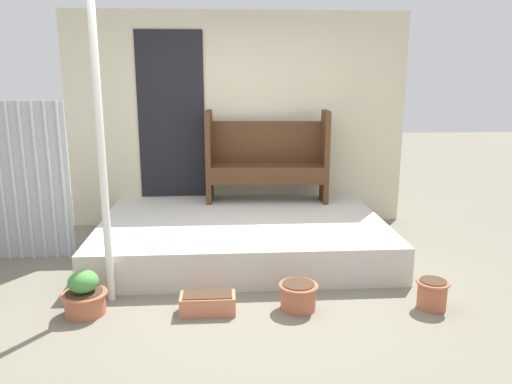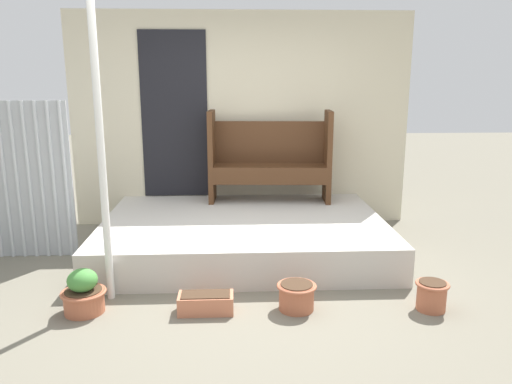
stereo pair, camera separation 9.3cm
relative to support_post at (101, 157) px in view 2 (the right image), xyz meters
name	(u,v)px [view 2 (the right image)]	position (x,y,z in m)	size (l,w,h in m)	color
ground_plane	(248,292)	(1.16, 0.06, -1.21)	(24.00, 24.00, 0.00)	#706B5B
porch_slab	(244,235)	(1.16, 1.12, -1.03)	(2.95, 2.12, 0.36)	beige
house_wall	(238,120)	(1.12, 2.21, 0.09)	(4.15, 0.08, 2.60)	beige
support_post	(101,157)	(0.00, 0.00, 0.00)	(0.06, 0.06, 2.42)	white
bench	(270,156)	(1.49, 1.90, -0.30)	(1.46, 0.49, 1.09)	#4C2D19
flower_pot_left	(84,294)	(-0.15, -0.26, -1.05)	(0.36, 0.36, 0.36)	#B26042
flower_pot_middle	(296,295)	(1.55, -0.29, -1.09)	(0.32, 0.32, 0.22)	#B26042
flower_pot_right	(432,294)	(2.63, -0.34, -1.08)	(0.27, 0.27, 0.24)	#B26042
planter_box_rect	(206,303)	(0.82, -0.30, -1.13)	(0.44, 0.20, 0.16)	#C67251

